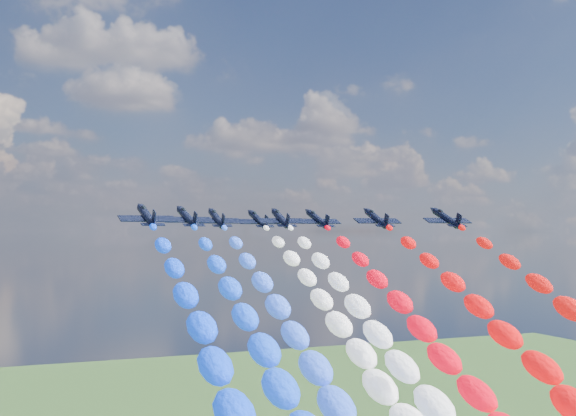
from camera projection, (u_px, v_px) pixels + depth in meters
name	position (u px, v px, depth m)	size (l,w,h in m)	color
jet_0	(147.00, 216.00, 127.76)	(9.81, 13.15, 2.90)	black
jet_1	(187.00, 217.00, 139.75)	(9.81, 13.15, 2.90)	black
jet_2	(217.00, 218.00, 153.88)	(9.81, 13.15, 2.90)	black
trail_2	(324.00, 406.00, 104.40)	(5.93, 100.56, 56.61)	blue
jet_3	(281.00, 219.00, 154.83)	(9.81, 13.15, 2.90)	black
trail_3	(417.00, 404.00, 105.35)	(5.93, 100.56, 56.61)	white
jet_4	(258.00, 219.00, 167.01)	(9.81, 13.15, 2.90)	black
trail_4	(370.00, 386.00, 117.53)	(5.93, 100.56, 56.61)	white
jet_5	(317.00, 219.00, 161.96)	(9.81, 13.15, 2.90)	black
trail_5	(461.00, 393.00, 112.48)	(5.93, 100.56, 56.61)	#ED0216
jet_6	(376.00, 219.00, 154.58)	(9.81, 13.15, 2.90)	black
trail_6	(558.00, 404.00, 105.10)	(5.93, 100.56, 56.61)	red
jet_7	(446.00, 218.00, 150.81)	(9.81, 13.15, 2.90)	black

